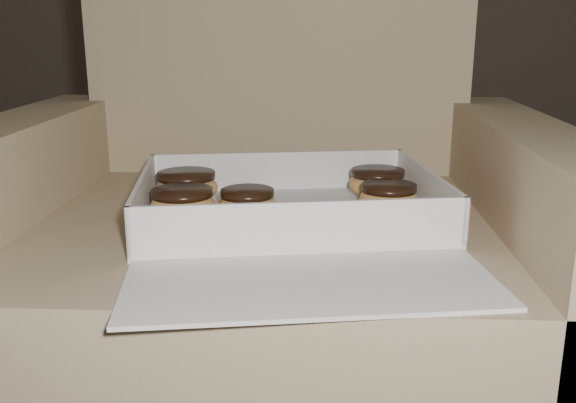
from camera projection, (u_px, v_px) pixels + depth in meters
The scene contains 12 objects.
armchair at pixel (269, 275), 1.04m from camera, with size 0.87×0.73×0.91m.
bakery_box at pixel (294, 220), 0.88m from camera, with size 0.48×0.54×0.07m.
donut_a at pixel (389, 197), 0.92m from camera, with size 0.08×0.08×0.04m.
donut_b at pixel (187, 186), 0.98m from camera, with size 0.09×0.09×0.05m.
donut_c at pixel (377, 182), 1.01m from camera, with size 0.09×0.09×0.04m.
donut_d at pixel (183, 204), 0.89m from camera, with size 0.09×0.09×0.05m.
donut_e at pixel (247, 202), 0.90m from camera, with size 0.08×0.08×0.04m.
crumb_a at pixel (373, 226), 0.86m from camera, with size 0.01×0.01×0.00m, color black.
crumb_b at pixel (368, 215), 0.91m from camera, with size 0.01×0.01×0.00m, color black.
crumb_c at pixel (432, 239), 0.81m from camera, with size 0.01×0.01×0.00m, color black.
crumb_d at pixel (311, 226), 0.86m from camera, with size 0.01×0.01×0.00m, color black.
crumb_e at pixel (197, 232), 0.84m from camera, with size 0.01×0.01×0.00m, color black.
Camera 1 is at (0.06, -1.00, 0.68)m, focal length 40.00 mm.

